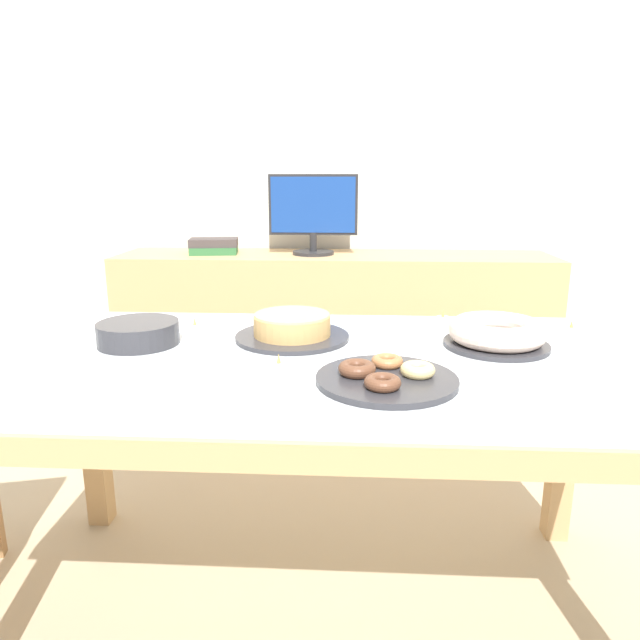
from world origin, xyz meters
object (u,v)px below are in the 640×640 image
(cake_golden_bundt, at_px, (497,333))
(tealight_left_edge, at_px, (279,365))
(tealight_right_edge, at_px, (571,329))
(cake_chocolate_round, at_px, (292,328))
(computer_monitor, at_px, (313,215))
(plate_stack, at_px, (138,333))
(tealight_near_front, at_px, (195,327))
(tealight_centre, at_px, (443,319))
(pastry_platter, at_px, (386,377))
(book_stack, at_px, (214,246))

(cake_golden_bundt, relative_size, tealight_left_edge, 6.68)
(cake_golden_bundt, height_order, tealight_right_edge, cake_golden_bundt)
(tealight_left_edge, bearing_deg, cake_chocolate_round, 88.97)
(computer_monitor, relative_size, tealight_left_edge, 10.60)
(plate_stack, bearing_deg, tealight_left_edge, -25.00)
(plate_stack, xyz_separation_m, tealight_near_front, (0.11, 0.14, -0.02))
(cake_chocolate_round, height_order, plate_stack, cake_chocolate_round)
(tealight_near_front, bearing_deg, tealight_centre, 10.85)
(cake_chocolate_round, bearing_deg, plate_stack, -170.05)
(computer_monitor, distance_m, pastry_platter, 1.63)
(computer_monitor, distance_m, tealight_left_edge, 1.54)
(tealight_centre, bearing_deg, tealight_right_edge, -17.53)
(computer_monitor, distance_m, cake_chocolate_round, 1.29)
(pastry_platter, height_order, tealight_centre, pastry_platter)
(book_stack, distance_m, cake_chocolate_round, 1.37)
(cake_chocolate_round, bearing_deg, tealight_centre, 26.10)
(book_stack, height_order, tealight_centre, book_stack)
(pastry_platter, bearing_deg, plate_stack, 158.12)
(pastry_platter, xyz_separation_m, tealight_centre, (0.20, 0.54, -0.00))
(computer_monitor, distance_m, book_stack, 0.51)
(tealight_centre, bearing_deg, cake_golden_bundt, -69.27)
(tealight_left_edge, bearing_deg, computer_monitor, 90.92)
(computer_monitor, xyz_separation_m, cake_chocolate_round, (0.03, -1.27, -0.22))
(computer_monitor, relative_size, plate_stack, 2.02)
(computer_monitor, relative_size, tealight_near_front, 10.60)
(book_stack, distance_m, plate_stack, 1.35)
(cake_golden_bundt, bearing_deg, pastry_platter, -136.81)
(book_stack, height_order, plate_stack, book_stack)
(plate_stack, bearing_deg, book_stack, 95.02)
(computer_monitor, bearing_deg, pastry_platter, -80.61)
(book_stack, bearing_deg, tealight_near_front, -79.22)
(tealight_centre, xyz_separation_m, tealight_right_edge, (0.34, -0.11, 0.00))
(pastry_platter, bearing_deg, computer_monitor, 99.39)
(tealight_left_edge, bearing_deg, cake_golden_bundt, 21.30)
(book_stack, height_order, tealight_left_edge, book_stack)
(computer_monitor, height_order, plate_stack, computer_monitor)
(cake_golden_bundt, height_order, tealight_near_front, cake_golden_bundt)
(computer_monitor, xyz_separation_m, plate_stack, (-0.37, -1.34, -0.22))
(pastry_platter, height_order, tealight_left_edge, pastry_platter)
(plate_stack, relative_size, tealight_right_edge, 5.25)
(computer_monitor, height_order, book_stack, computer_monitor)
(book_stack, xyz_separation_m, tealight_near_front, (0.23, -1.20, -0.09))
(computer_monitor, xyz_separation_m, book_stack, (-0.49, 0.00, -0.15))
(plate_stack, xyz_separation_m, tealight_left_edge, (0.39, -0.18, -0.02))
(tealight_centre, bearing_deg, computer_monitor, 113.77)
(book_stack, xyz_separation_m, plate_stack, (0.12, -1.34, -0.07))
(tealight_near_front, distance_m, tealight_right_edge, 1.07)
(pastry_platter, height_order, tealight_right_edge, pastry_platter)
(book_stack, bearing_deg, tealight_centre, -48.01)
(tealight_right_edge, bearing_deg, cake_chocolate_round, -172.24)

